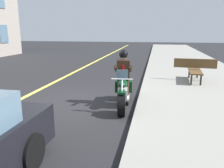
% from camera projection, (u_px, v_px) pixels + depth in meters
% --- Properties ---
extents(ground_plane, '(80.00, 80.00, 0.00)m').
position_uv_depth(ground_plane, '(77.00, 102.00, 7.57)').
color(ground_plane, black).
extents(sidewalk_curb, '(60.00, 5.00, 0.15)m').
position_uv_depth(sidewalk_curb, '(222.00, 108.00, 6.72)').
color(sidewalk_curb, gray).
rests_on(sidewalk_curb, ground_plane).
extents(lane_center_stripe, '(60.00, 0.16, 0.01)m').
position_uv_depth(lane_center_stripe, '(23.00, 98.00, 7.94)').
color(lane_center_stripe, '#E5DB4C').
rests_on(lane_center_stripe, ground_plane).
extents(motorcycle_main, '(2.22, 0.74, 1.26)m').
position_uv_depth(motorcycle_main, '(123.00, 92.00, 7.05)').
color(motorcycle_main, black).
rests_on(motorcycle_main, ground_plane).
extents(rider_main, '(0.66, 0.59, 1.74)m').
position_uv_depth(rider_main, '(123.00, 72.00, 7.09)').
color(rider_main, black).
rests_on(rider_main, ground_plane).
extents(bench_sidewalk, '(1.83, 1.80, 0.95)m').
position_uv_depth(bench_sidewalk, '(195.00, 68.00, 9.91)').
color(bench_sidewalk, brown).
rests_on(bench_sidewalk, sidewalk_curb).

